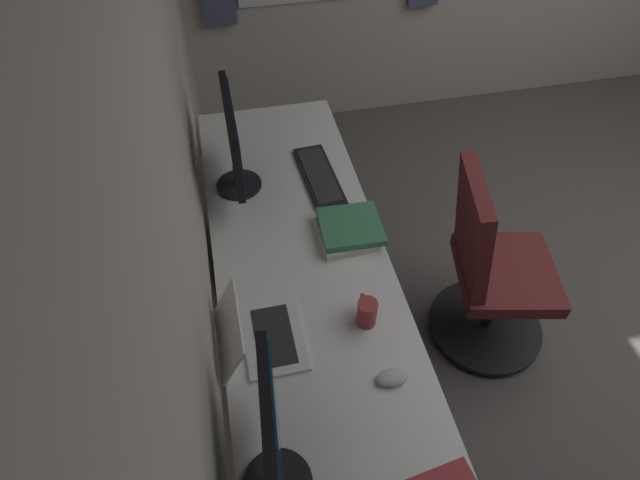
# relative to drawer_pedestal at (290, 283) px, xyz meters

# --- Properties ---
(wall_back) EXTENTS (5.00, 0.10, 2.60)m
(wall_back) POSITION_rel_drawer_pedestal_xyz_m (-0.41, 0.38, 0.95)
(wall_back) COLOR beige
(wall_back) RESTS_ON ground
(desk) EXTENTS (2.34, 0.68, 0.73)m
(desk) POSITION_rel_drawer_pedestal_xyz_m (-0.30, -0.03, 0.32)
(desk) COLOR white
(desk) RESTS_ON ground
(drawer_pedestal) EXTENTS (0.40, 0.51, 0.69)m
(drawer_pedestal) POSITION_rel_drawer_pedestal_xyz_m (0.00, 0.00, 0.00)
(drawer_pedestal) COLOR white
(drawer_pedestal) RESTS_ON ground
(monitor_primary) EXTENTS (0.52, 0.20, 0.40)m
(monitor_primary) POSITION_rel_drawer_pedestal_xyz_m (-1.00, 0.19, 0.61)
(monitor_primary) COLOR black
(monitor_primary) RESTS_ON desk
(monitor_secondary) EXTENTS (0.47, 0.20, 0.43)m
(monitor_secondary) POSITION_rel_drawer_pedestal_xyz_m (0.29, 0.16, 0.63)
(monitor_secondary) COLOR black
(monitor_secondary) RESTS_ON desk
(laptop_leftmost) EXTENTS (0.30, 0.29, 0.19)m
(laptop_leftmost) POSITION_rel_drawer_pedestal_xyz_m (-0.52, 0.19, 0.43)
(laptop_leftmost) COLOR white
(laptop_leftmost) RESTS_ON desk
(keyboard_main) EXTENTS (0.43, 0.17, 0.02)m
(keyboard_main) POSITION_rel_drawer_pedestal_xyz_m (0.27, -0.20, 0.39)
(keyboard_main) COLOR black
(keyboard_main) RESTS_ON desk
(mouse_main) EXTENTS (0.06, 0.10, 0.03)m
(mouse_main) POSITION_rel_drawer_pedestal_xyz_m (-0.76, -0.22, 0.40)
(mouse_main) COLOR silver
(mouse_main) RESTS_ON desk
(book_stack_near) EXTENTS (0.24, 0.26, 0.06)m
(book_stack_near) POSITION_rel_drawer_pedestal_xyz_m (-0.11, -0.23, 0.42)
(book_stack_near) COLOR beige
(book_stack_near) RESTS_ON desk
(coffee_mug) EXTENTS (0.11, 0.07, 0.11)m
(coffee_mug) POSITION_rel_drawer_pedestal_xyz_m (-0.52, -0.20, 0.44)
(coffee_mug) COLOR #A53338
(coffee_mug) RESTS_ON desk
(office_chair) EXTENTS (0.56, 0.59, 0.97)m
(office_chair) POSITION_rel_drawer_pedestal_xyz_m (-0.22, -0.87, 0.11)
(office_chair) COLOR maroon
(office_chair) RESTS_ON ground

